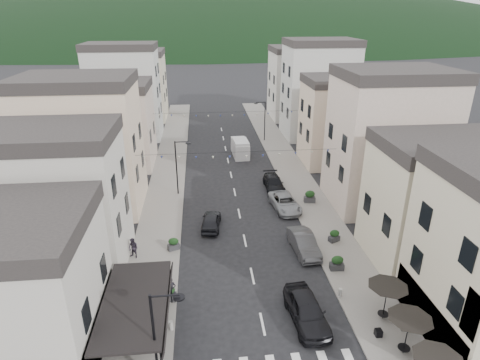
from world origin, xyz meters
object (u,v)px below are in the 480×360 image
object	(u,v)px
parked_car_b	(304,243)
delivery_van	(240,148)
parked_car_c	(285,203)
parked_car_e	(211,221)
pedestrian_b	(133,248)
parked_car_d	(274,183)
pedestrian_a	(171,289)
parked_car_a	(307,310)

from	to	relation	value
parked_car_b	delivery_van	xyz separation A→B (m)	(-2.80, 23.91, 0.36)
parked_car_c	parked_car_e	size ratio (longest dim) A/B	1.24
pedestrian_b	delivery_van	bearing A→B (deg)	95.28
parked_car_d	pedestrian_b	size ratio (longest dim) A/B	2.81
parked_car_d	pedestrian_a	bearing A→B (deg)	-120.59
parked_car_b	pedestrian_a	distance (m)	11.60
parked_car_a	pedestrian_b	world-z (taller)	pedestrian_b
parked_car_d	pedestrian_b	world-z (taller)	pedestrian_b
parked_car_a	parked_car_b	world-z (taller)	parked_car_a
parked_car_e	pedestrian_a	world-z (taller)	pedestrian_a
parked_car_c	parked_car_d	bearing A→B (deg)	85.83
parked_car_c	parked_car_e	bearing A→B (deg)	-164.89
pedestrian_a	pedestrian_b	bearing A→B (deg)	125.12
parked_car_b	parked_car_c	distance (m)	7.63
parked_car_d	delivery_van	size ratio (longest dim) A/B	0.97
parked_car_d	pedestrian_a	distance (m)	20.40
parked_car_a	delivery_van	bearing A→B (deg)	87.32
parked_car_c	pedestrian_b	bearing A→B (deg)	-158.66
parked_car_d	pedestrian_b	xyz separation A→B (m)	(-13.46, -12.25, 0.28)
parked_car_a	parked_car_e	bearing A→B (deg)	109.61
parked_car_b	parked_car_c	size ratio (longest dim) A/B	0.93
pedestrian_b	parked_car_e	bearing A→B (deg)	64.71
pedestrian_a	pedestrian_b	world-z (taller)	pedestrian_a
parked_car_a	delivery_van	size ratio (longest dim) A/B	1.02
parked_car_b	pedestrian_b	bearing A→B (deg)	174.24
pedestrian_a	pedestrian_b	distance (m)	6.35
delivery_van	pedestrian_a	size ratio (longest dim) A/B	2.80
parked_car_a	pedestrian_b	distance (m)	14.43
parked_car_c	delivery_van	world-z (taller)	delivery_van
pedestrian_a	delivery_van	bearing A→B (deg)	79.31
delivery_van	pedestrian_b	bearing A→B (deg)	-117.71
parked_car_b	parked_car_d	xyz separation A→B (m)	(-0.23, 12.56, -0.08)
parked_car_e	parked_car_d	bearing A→B (deg)	-125.02
parked_car_e	delivery_van	size ratio (longest dim) A/B	0.83
parked_car_a	parked_car_d	distance (m)	20.49
parked_car_e	delivery_van	xyz separation A→B (m)	(4.60, 19.25, 0.44)
parked_car_c	pedestrian_b	size ratio (longest dim) A/B	2.96
parked_car_a	pedestrian_a	world-z (taller)	pedestrian_a
parked_car_d	pedestrian_b	bearing A→B (deg)	-138.37
parked_car_a	parked_car_d	size ratio (longest dim) A/B	1.04
parked_car_a	delivery_van	xyz separation A→B (m)	(-1.00, 31.78, 0.28)
parked_car_d	delivery_van	xyz separation A→B (m)	(-2.57, 11.35, 0.44)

